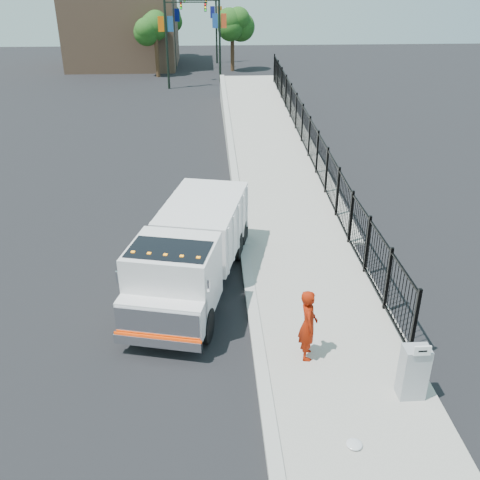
{
  "coord_description": "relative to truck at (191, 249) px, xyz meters",
  "views": [
    {
      "loc": [
        -1.07,
        -11.87,
        8.27
      ],
      "look_at": [
        -0.24,
        2.0,
        1.31
      ],
      "focal_mm": 40.0,
      "sensor_mm": 36.0,
      "label": 1
    }
  ],
  "objects": [
    {
      "name": "light_pole_3",
      "position": [
        1.32,
        43.48,
        3.06
      ],
      "size": [
        3.77,
        0.22,
        8.0
      ],
      "color": "black",
      "rests_on": "ground"
    },
    {
      "name": "curb",
      "position": [
        1.65,
        -3.53,
        -1.22
      ],
      "size": [
        0.3,
        12.0,
        0.16
      ],
      "primitive_type": "cube",
      "color": "#ADAAA3",
      "rests_on": "ground"
    },
    {
      "name": "light_pole_1",
      "position": [
        1.38,
        33.05,
        3.06
      ],
      "size": [
        3.78,
        0.22,
        8.0
      ],
      "color": "black",
      "rests_on": "ground"
    },
    {
      "name": "worker",
      "position": [
        2.75,
        -3.39,
        -0.29
      ],
      "size": [
        0.47,
        0.68,
        1.79
      ],
      "primitive_type": "imported",
      "rotation": [
        0.0,
        0.0,
        1.5
      ],
      "color": "#911905",
      "rests_on": "sidewalk"
    },
    {
      "name": "utility_cabinet",
      "position": [
        4.75,
        -4.83,
        -0.56
      ],
      "size": [
        0.55,
        0.4,
        1.25
      ],
      "primitive_type": "cube",
      "color": "gray",
      "rests_on": "sidewalk"
    },
    {
      "name": "debris",
      "position": [
        3.22,
        -6.13,
        -1.14
      ],
      "size": [
        0.32,
        0.32,
        0.08
      ],
      "primitive_type": "ellipsoid",
      "color": "silver",
      "rests_on": "sidewalk"
    },
    {
      "name": "iron_fence",
      "position": [
        5.2,
        10.47,
        -0.4
      ],
      "size": [
        0.1,
        28.0,
        1.8
      ],
      "primitive_type": "cube",
      "color": "black",
      "rests_on": "ground"
    },
    {
      "name": "building",
      "position": [
        -7.35,
        42.47,
        2.7
      ],
      "size": [
        10.0,
        10.0,
        8.0
      ],
      "primitive_type": "cube",
      "color": "#8C664C",
      "rests_on": "ground"
    },
    {
      "name": "truck",
      "position": [
        0.0,
        0.0,
        0.0
      ],
      "size": [
        3.66,
        7.08,
        2.32
      ],
      "rotation": [
        0.0,
        0.0,
        -0.23
      ],
      "color": "black",
      "rests_on": "ground"
    },
    {
      "name": "arrow_sign",
      "position": [
        4.75,
        -5.05,
        0.18
      ],
      "size": [
        0.35,
        0.04,
        0.22
      ],
      "primitive_type": "cube",
      "color": "white",
      "rests_on": "utility_cabinet"
    },
    {
      "name": "ramp",
      "position": [
        3.77,
        14.47,
        -1.3
      ],
      "size": [
        3.95,
        24.06,
        3.19
      ],
      "primitive_type": "cube",
      "rotation": [
        0.06,
        0.0,
        0.0
      ],
      "color": "#9E998E",
      "rests_on": "ground"
    },
    {
      "name": "sidewalk",
      "position": [
        3.57,
        -3.53,
        -1.24
      ],
      "size": [
        3.55,
        12.0,
        0.12
      ],
      "primitive_type": "cube",
      "color": "#9E998E",
      "rests_on": "ground"
    },
    {
      "name": "light_pole_0",
      "position": [
        -2.15,
        30.29,
        3.06
      ],
      "size": [
        3.77,
        0.22,
        8.0
      ],
      "color": "black",
      "rests_on": "ground"
    },
    {
      "name": "tree_0",
      "position": [
        -3.73,
        35.79,
        2.63
      ],
      "size": [
        2.46,
        2.46,
        5.23
      ],
      "color": "#382314",
      "rests_on": "ground"
    },
    {
      "name": "tree_1",
      "position": [
        2.99,
        38.66,
        2.62
      ],
      "size": [
        2.39,
        2.39,
        5.19
      ],
      "color": "#382314",
      "rests_on": "ground"
    },
    {
      "name": "ground",
      "position": [
        1.65,
        -1.53,
        -1.3
      ],
      "size": [
        120.0,
        120.0,
        0.0
      ],
      "primitive_type": "plane",
      "color": "black",
      "rests_on": "ground"
    },
    {
      "name": "tree_2",
      "position": [
        -3.34,
        48.41,
        2.64
      ],
      "size": [
        2.55,
        2.55,
        5.27
      ],
      "color": "#382314",
      "rests_on": "ground"
    },
    {
      "name": "light_pole_2",
      "position": [
        -2.07,
        39.78,
        3.06
      ],
      "size": [
        3.77,
        0.22,
        8.0
      ],
      "color": "black",
      "rests_on": "ground"
    }
  ]
}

